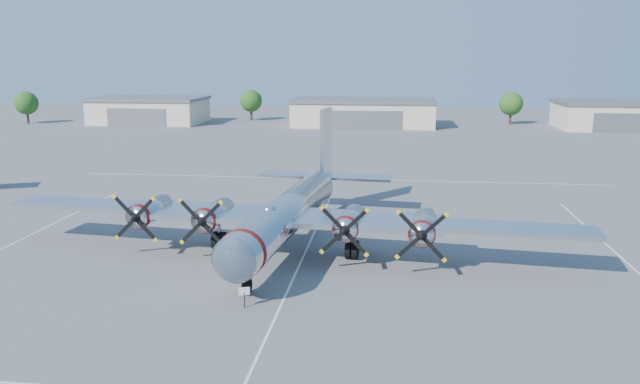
# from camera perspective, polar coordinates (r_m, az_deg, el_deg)

# --- Properties ---
(ground) EXTENTS (260.00, 260.00, 0.00)m
(ground) POSITION_cam_1_polar(r_m,az_deg,el_deg) (47.02, -0.93, -4.63)
(ground) COLOR #59595B
(ground) RESTS_ON ground
(parking_lines) EXTENTS (60.00, 50.08, 0.01)m
(parking_lines) POSITION_cam_1_polar(r_m,az_deg,el_deg) (45.36, -1.23, -5.26)
(parking_lines) COLOR silver
(parking_lines) RESTS_ON ground
(hangar_west) EXTENTS (22.60, 14.60, 5.40)m
(hangar_west) POSITION_cam_1_polar(r_m,az_deg,el_deg) (136.88, -15.33, 7.24)
(hangar_west) COLOR beige
(hangar_west) RESTS_ON ground
(hangar_center) EXTENTS (28.60, 14.60, 5.40)m
(hangar_center) POSITION_cam_1_polar(r_m,az_deg,el_deg) (127.17, 4.00, 7.29)
(hangar_center) COLOR beige
(hangar_center) RESTS_ON ground
(hangar_east) EXTENTS (20.60, 14.60, 5.40)m
(hangar_east) POSITION_cam_1_polar(r_m,az_deg,el_deg) (133.79, 25.13, 6.42)
(hangar_east) COLOR beige
(hangar_east) RESTS_ON ground
(tree_far_west) EXTENTS (4.80, 4.80, 6.64)m
(tree_far_west) POSITION_cam_1_polar(r_m,az_deg,el_deg) (144.55, -25.27, 7.36)
(tree_far_west) COLOR #382619
(tree_far_west) RESTS_ON ground
(tree_west) EXTENTS (4.80, 4.80, 6.64)m
(tree_west) POSITION_cam_1_polar(r_m,az_deg,el_deg) (138.44, -6.33, 8.28)
(tree_west) COLOR #382619
(tree_west) RESTS_ON ground
(tree_east) EXTENTS (4.80, 4.80, 6.64)m
(tree_east) POSITION_cam_1_polar(r_m,az_deg,el_deg) (135.07, 17.07, 7.72)
(tree_east) COLOR #382619
(tree_east) RESTS_ON ground
(main_bomber_b29) EXTENTS (44.14, 32.53, 9.15)m
(main_bomber_b29) POSITION_cam_1_polar(r_m,az_deg,el_deg) (46.07, -2.67, -5.00)
(main_bomber_b29) COLOR silver
(main_bomber_b29) RESTS_ON ground
(info_placard) EXTENTS (0.61, 0.25, 1.20)m
(info_placard) POSITION_cam_1_polar(r_m,az_deg,el_deg) (35.20, -6.94, -9.19)
(info_placard) COLOR black
(info_placard) RESTS_ON ground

